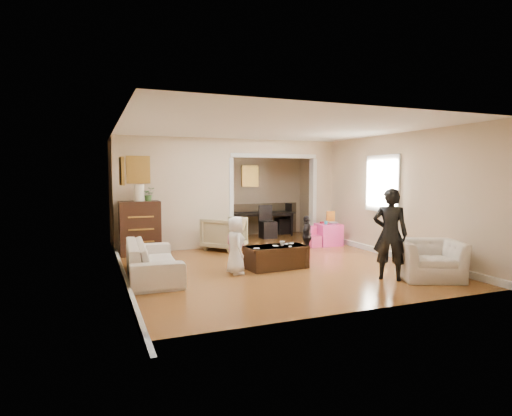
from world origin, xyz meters
name	(u,v)px	position (x,y,z in m)	size (l,w,h in m)	color
floor	(260,260)	(0.00, 0.00, 0.00)	(7.00, 7.00, 0.00)	#A16329
partition_left	(175,194)	(-1.38, 1.80, 1.30)	(2.75, 0.18, 2.60)	beige
partition_right	(321,191)	(2.48, 1.80, 1.30)	(0.55, 0.18, 2.60)	beige
partition_header	(273,147)	(1.10, 1.80, 2.42)	(2.22, 0.18, 0.35)	beige
window_pane	(383,183)	(2.73, -0.40, 1.55)	(0.03, 0.95, 1.10)	white
framed_art_partition	(138,170)	(-2.20, 1.70, 1.85)	(0.45, 0.03, 0.55)	brown
framed_art_sofa_wall	(121,171)	(-2.71, -0.60, 1.80)	(0.03, 0.55, 0.40)	brown
framed_art_alcove	(250,176)	(1.10, 3.44, 1.70)	(0.45, 0.03, 0.55)	brown
sofa	(153,259)	(-2.25, -0.69, 0.30)	(2.08, 0.81, 0.61)	silver
armchair_back	(224,233)	(-0.33, 1.40, 0.38)	(0.82, 0.84, 0.76)	#C4B788
armchair_front	(429,260)	(2.04, -2.51, 0.32)	(0.99, 0.87, 0.64)	silver
dresser	(140,228)	(-2.22, 1.44, 0.59)	(0.85, 0.48, 1.17)	black
table_lamp	(139,193)	(-2.22, 1.44, 1.35)	(0.22, 0.22, 0.36)	#FFF1CF
potted_plant	(149,194)	(-2.02, 1.44, 1.32)	(0.26, 0.23, 0.29)	#437233
coffee_table	(276,257)	(-0.01, -0.84, 0.21)	(1.12, 0.56, 0.42)	#321B10
coffee_cup	(282,244)	(0.09, -0.89, 0.46)	(0.10, 0.10, 0.09)	silver
play_table	(328,235)	(2.25, 1.02, 0.26)	(0.55, 0.55, 0.53)	#FF43A7
cereal_box	(331,217)	(2.37, 1.12, 0.68)	(0.20, 0.07, 0.30)	yellow
cyan_cup	(326,223)	(2.15, 0.97, 0.57)	(0.08, 0.08, 0.08)	#26B1BF
toy_block	(322,223)	(2.13, 1.14, 0.55)	(0.08, 0.06, 0.05)	red
play_bowl	(333,223)	(2.30, 0.90, 0.56)	(0.24, 0.24, 0.06)	beige
dining_table	(259,223)	(1.33, 3.30, 0.33)	(1.90, 1.06, 0.67)	black
adult_person	(390,234)	(1.39, -2.31, 0.76)	(0.56, 0.37, 1.53)	black
child_kneel_a	(236,245)	(-0.86, -0.99, 0.51)	(0.50, 0.32, 1.02)	white
child_kneel_b	(235,245)	(-0.71, -0.54, 0.43)	(0.42, 0.32, 0.86)	pink
child_toddler	(307,236)	(1.04, -0.09, 0.44)	(0.51, 0.21, 0.88)	black
craft_papers	(279,246)	(0.05, -0.83, 0.42)	(0.95, 0.41, 0.00)	white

